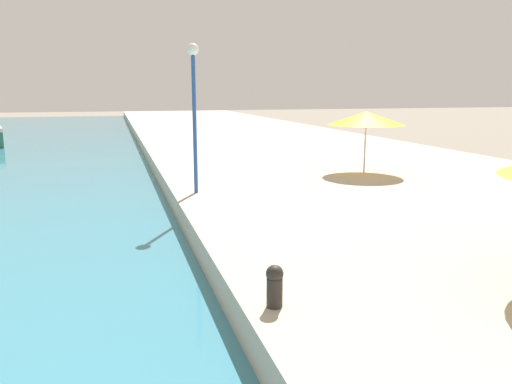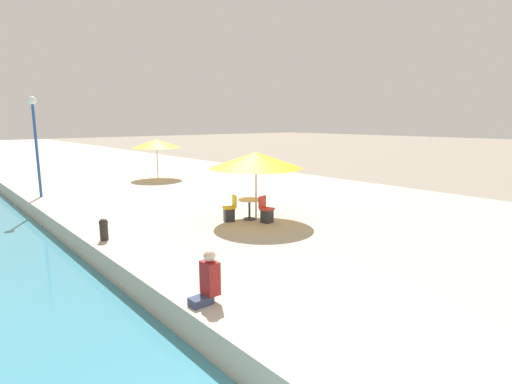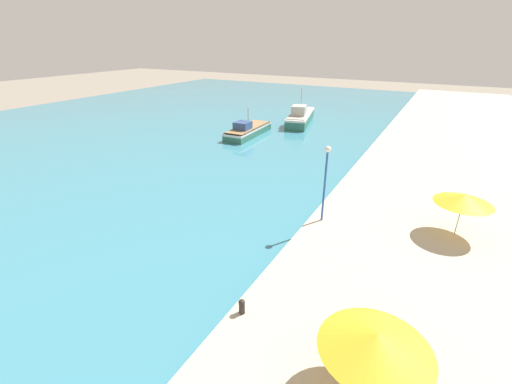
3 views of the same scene
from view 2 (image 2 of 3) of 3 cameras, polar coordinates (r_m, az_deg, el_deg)
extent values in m
cube|color=#BCB29E|center=(41.62, -24.34, 3.98)|extent=(16.00, 90.00, 0.68)
cylinder|color=#B7B7B7|center=(14.10, 0.00, 0.01)|extent=(0.06, 0.06, 2.00)
cone|color=yellow|center=(13.95, 0.00, 4.61)|extent=(3.26, 3.26, 0.57)
cylinder|color=#B7B7B7|center=(25.15, -13.91, 4.21)|extent=(0.06, 0.06, 2.02)
cone|color=yellow|center=(25.06, -14.02, 6.74)|extent=(2.94, 2.94, 0.51)
cylinder|color=#333338|center=(14.32, -0.94, -3.86)|extent=(0.44, 0.44, 0.04)
cylinder|color=#333338|center=(14.24, -0.95, -2.57)|extent=(0.08, 0.08, 0.70)
cylinder|color=beige|center=(14.17, -0.95, -1.11)|extent=(0.80, 0.80, 0.04)
cube|color=#2D2D33|center=(14.07, -3.87, -3.27)|extent=(0.44, 0.44, 0.45)
cube|color=gold|center=(14.02, -3.88, -2.26)|extent=(0.52, 0.52, 0.06)
cube|color=gold|center=(14.02, -3.10, -1.29)|extent=(0.21, 0.39, 0.40)
cube|color=#2D2D33|center=(13.86, 1.58, -3.46)|extent=(0.42, 0.42, 0.45)
cube|color=red|center=(13.80, 1.58, -2.43)|extent=(0.49, 0.49, 0.06)
cube|color=red|center=(13.86, 0.90, -1.40)|extent=(0.40, 0.16, 0.40)
cube|color=#333D5B|center=(8.00, -7.87, -15.14)|extent=(0.44, 0.28, 0.16)
cube|color=maroon|center=(7.95, -6.59, -12.08)|extent=(0.26, 0.36, 0.66)
sphere|color=beige|center=(7.79, -6.65, -9.03)|extent=(0.24, 0.24, 0.24)
cylinder|color=#2D2823|center=(12.67, -20.89, -5.45)|extent=(0.24, 0.24, 0.45)
sphere|color=#2D2823|center=(12.59, -20.97, -4.15)|extent=(0.26, 0.26, 0.26)
cylinder|color=#28519E|center=(20.81, -28.81, 5.09)|extent=(0.12, 0.12, 4.20)
sphere|color=white|center=(20.78, -29.36, 11.35)|extent=(0.36, 0.36, 0.36)
camera|label=1|loc=(5.29, -20.68, 6.08)|focal=35.00mm
camera|label=3|loc=(11.75, 37.40, 41.27)|focal=24.00mm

